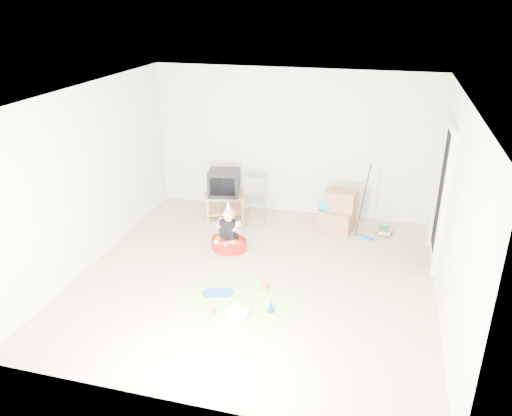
% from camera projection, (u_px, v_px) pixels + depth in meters
% --- Properties ---
extents(ground, '(5.00, 5.00, 0.00)m').
position_uv_depth(ground, '(256.00, 277.00, 7.14)').
color(ground, '#C1AB8B').
rests_on(ground, ground).
extents(doorway_recess, '(0.02, 0.90, 2.05)m').
position_uv_depth(doorway_recess, '(442.00, 197.00, 7.22)').
color(doorway_recess, black).
rests_on(doorway_recess, ground).
extents(tv_stand, '(0.79, 0.64, 0.43)m').
position_uv_depth(tv_stand, '(225.00, 204.00, 8.98)').
color(tv_stand, '#AC7B4D').
rests_on(tv_stand, ground).
extents(crt_tv, '(0.60, 0.53, 0.46)m').
position_uv_depth(crt_tv, '(224.00, 183.00, 8.82)').
color(crt_tv, black).
rests_on(crt_tv, tv_stand).
extents(folding_chair, '(0.46, 0.45, 0.80)m').
position_uv_depth(folding_chair, '(254.00, 202.00, 8.70)').
color(folding_chair, gray).
rests_on(folding_chair, ground).
extents(cardboard_boxes, '(0.65, 0.54, 0.72)m').
position_uv_depth(cardboard_boxes, '(338.00, 211.00, 8.45)').
color(cardboard_boxes, '#9A6B4A').
rests_on(cardboard_boxes, ground).
extents(floor_mop, '(0.32, 0.38, 1.20)m').
position_uv_depth(floor_mop, '(365.00, 224.00, 8.17)').
color(floor_mop, blue).
rests_on(floor_mop, ground).
extents(book_pile, '(0.29, 0.33, 0.12)m').
position_uv_depth(book_pile, '(385.00, 231.00, 8.39)').
color(book_pile, '#236A48').
rests_on(book_pile, ground).
extents(seated_woman, '(0.67, 0.67, 0.82)m').
position_uv_depth(seated_woman, '(229.00, 239.00, 7.86)').
color(seated_woman, '#AA1B0F').
rests_on(seated_woman, ground).
extents(party_mat, '(1.74, 1.49, 0.01)m').
position_uv_depth(party_mat, '(242.00, 299.00, 6.62)').
color(party_mat, '#DA2D7B').
rests_on(party_mat, ground).
extents(birthday_cake, '(0.28, 0.24, 0.13)m').
position_uv_depth(birthday_cake, '(238.00, 313.00, 6.27)').
color(birthday_cake, white).
rests_on(birthday_cake, party_mat).
extents(blue_plate_near, '(0.28, 0.28, 0.01)m').
position_uv_depth(blue_plate_near, '(224.00, 293.00, 6.75)').
color(blue_plate_near, '#164FB4').
rests_on(blue_plate_near, party_mat).
extents(blue_plate_far, '(0.29, 0.29, 0.01)m').
position_uv_depth(blue_plate_far, '(211.00, 293.00, 6.74)').
color(blue_plate_far, '#164FB4').
rests_on(blue_plate_far, party_mat).
extents(orange_cup_near, '(0.09, 0.09, 0.09)m').
position_uv_depth(orange_cup_near, '(265.00, 287.00, 6.81)').
color(orange_cup_near, '#DB5618').
rests_on(orange_cup_near, party_mat).
extents(orange_cup_far, '(0.10, 0.10, 0.08)m').
position_uv_depth(orange_cup_far, '(213.00, 311.00, 6.30)').
color(orange_cup_far, '#DB5618').
rests_on(orange_cup_far, party_mat).
extents(blue_party_hat, '(0.13, 0.13, 0.15)m').
position_uv_depth(blue_party_hat, '(271.00, 306.00, 6.34)').
color(blue_party_hat, '#162D9F').
rests_on(blue_party_hat, party_mat).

